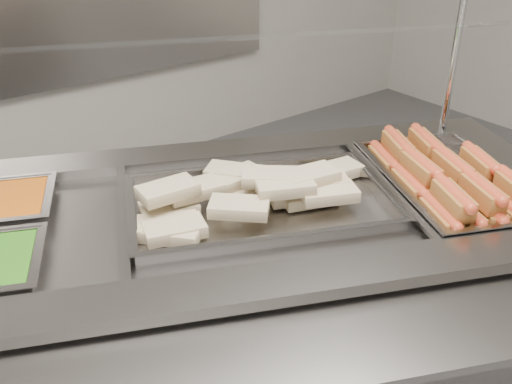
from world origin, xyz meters
TOP-DOWN VIEW (x-y plane):
  - steam_counter at (-0.15, 0.39)m, footprint 2.01×1.50m
  - tray_rail at (-0.35, -0.07)m, footprint 1.70×1.03m
  - sneeze_guard at (-0.06, 0.58)m, footprint 1.59×0.93m
  - pan_hotdogs at (0.41, 0.14)m, footprint 0.52×0.63m
  - pan_wraps at (-0.09, 0.36)m, footprint 0.77×0.63m
  - hotdogs_in_buns at (0.39, 0.13)m, footprint 0.42×0.57m
  - tortilla_wraps at (-0.12, 0.38)m, footprint 0.70×0.40m

SIDE VIEW (x-z plane):
  - steam_counter at x=-0.15m, z-range 0.00..0.88m
  - tray_rail at x=-0.35m, z-range 0.80..0.86m
  - pan_hotdogs at x=0.41m, z-range 0.79..0.89m
  - pan_wraps at x=-0.09m, z-range 0.82..0.89m
  - hotdogs_in_buns at x=0.39m, z-range 0.83..0.94m
  - tortilla_wraps at x=-0.12m, z-range 0.85..0.94m
  - sneeze_guard at x=-0.06m, z-range 1.02..1.45m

